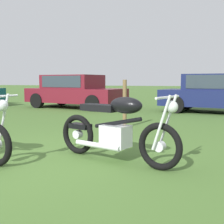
{
  "coord_description": "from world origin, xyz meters",
  "views": [
    {
      "loc": [
        2.5,
        -3.71,
        1.2
      ],
      "look_at": [
        0.68,
        1.64,
        0.58
      ],
      "focal_mm": 46.97,
      "sensor_mm": 36.0,
      "label": 1
    }
  ],
  "objects": [
    {
      "name": "car_burgundy",
      "position": [
        -3.17,
        7.86,
        0.8
      ],
      "size": [
        4.54,
        2.54,
        1.43
      ],
      "rotation": [
        0.0,
        0.0,
        -0.18
      ],
      "color": "maroon",
      "rests_on": "ground"
    },
    {
      "name": "ground_plane",
      "position": [
        0.0,
        0.0,
        0.0
      ],
      "size": [
        120.0,
        120.0,
        0.0
      ],
      "primitive_type": "plane",
      "color": "#476B2D"
    },
    {
      "name": "car_navy",
      "position": [
        2.87,
        7.71,
        0.8
      ],
      "size": [
        4.71,
        2.49,
        1.43
      ],
      "rotation": [
        0.0,
        0.0,
        -0.17
      ],
      "color": "#161E4C",
      "rests_on": "ground"
    },
    {
      "name": "fence_post_wooden",
      "position": [
        0.44,
        3.34,
        0.61
      ],
      "size": [
        0.1,
        0.1,
        1.21
      ],
      "primitive_type": "cylinder",
      "color": "brown",
      "rests_on": "ground"
    },
    {
      "name": "motorcycle_black",
      "position": [
        1.19,
        0.32,
        0.49
      ],
      "size": [
        2.06,
        0.94,
        1.02
      ],
      "rotation": [
        0.0,
        0.0,
        -0.31
      ],
      "color": "black",
      "rests_on": "ground"
    }
  ]
}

